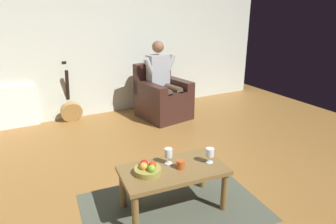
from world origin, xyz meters
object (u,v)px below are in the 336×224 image
guitar (71,109)px  wine_glass_near (168,154)px  wine_glass_far (210,153)px  fruit_bowl (148,169)px  armchair (162,99)px  coffee_table (173,175)px  person_seated (163,78)px  candle_jar (181,164)px

guitar → wine_glass_near: guitar is taller
wine_glass_far → fruit_bowl: bearing=-9.6°
armchair → guitar: size_ratio=0.92×
armchair → coffee_table: (1.05, 2.26, 0.03)m
guitar → fruit_bowl: 2.76m
armchair → person_seated: (-0.00, 0.01, 0.35)m
wine_glass_near → candle_jar: size_ratio=1.92×
person_seated → wine_glass_near: person_seated is taller
fruit_bowl → wine_glass_far: bearing=170.4°
fruit_bowl → armchair: bearing=-120.0°
wine_glass_far → coffee_table: bearing=-10.6°
guitar → coffee_table: bearing=97.5°
armchair → candle_jar: (0.99, 2.29, 0.13)m
wine_glass_far → armchair: bearing=-106.8°
person_seated → coffee_table: bearing=55.9°
guitar → wine_glass_far: 2.95m
coffee_table → candle_jar: 0.13m
wine_glass_near → guitar: bearing=-82.2°
guitar → fruit_bowl: size_ratio=4.10×
wine_glass_near → coffee_table: bearing=87.7°
coffee_table → armchair: bearing=-115.0°
coffee_table → guitar: size_ratio=1.02×
guitar → fruit_bowl: guitar is taller
person_seated → candle_jar: size_ratio=16.01×
person_seated → wine_glass_far: (0.70, 2.32, -0.16)m
person_seated → candle_jar: bearing=57.4°
coffee_table → wine_glass_far: 0.39m
coffee_table → wine_glass_near: size_ratio=6.51×
armchair → guitar: bearing=-29.0°
person_seated → guitar: person_seated is taller
wine_glass_near → fruit_bowl: (0.24, 0.07, -0.06)m
armchair → wine_glass_near: 2.41m
armchair → wine_glass_far: bearing=64.2°
armchair → coffee_table: armchair is taller
armchair → person_seated: bearing=90.0°
armchair → person_seated: person_seated is taller
guitar → candle_jar: size_ratio=12.31×
armchair → candle_jar: armchair is taller
armchair → wine_glass_far: size_ratio=6.23×
fruit_bowl → candle_jar: fruit_bowl is taller
person_seated → armchair: bearing=-90.0°
person_seated → wine_glass_far: person_seated is taller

